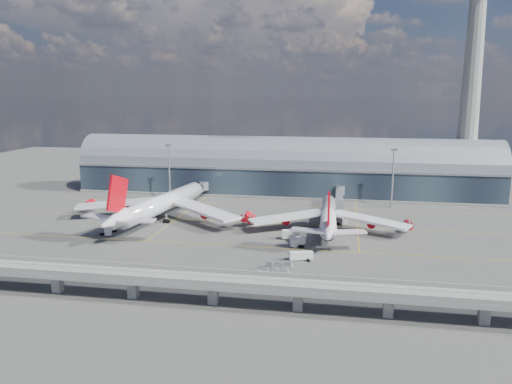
% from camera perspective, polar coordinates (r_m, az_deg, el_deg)
% --- Properties ---
extents(ground, '(500.00, 500.00, 0.00)m').
position_cam_1_polar(ground, '(171.50, -0.15, -5.25)').
color(ground, '#474744').
rests_on(ground, ground).
extents(taxi_lines, '(200.00, 80.12, 0.01)m').
position_cam_1_polar(taxi_lines, '(192.48, 1.02, -3.40)').
color(taxi_lines, gold).
rests_on(taxi_lines, ground).
extents(terminal, '(200.00, 30.00, 28.00)m').
position_cam_1_polar(terminal, '(244.42, 3.10, 2.46)').
color(terminal, '#1E2633').
rests_on(terminal, ground).
extents(control_tower, '(19.00, 19.00, 103.00)m').
position_cam_1_polar(control_tower, '(251.04, 23.38, 11.03)').
color(control_tower, gray).
rests_on(control_tower, ground).
extents(guideway, '(220.00, 8.50, 7.20)m').
position_cam_1_polar(guideway, '(118.97, -4.94, -10.24)').
color(guideway, gray).
rests_on(guideway, ground).
extents(floodlight_mast_left, '(3.00, 0.70, 25.70)m').
position_cam_1_polar(floodlight_mast_left, '(233.46, -9.88, 2.46)').
color(floodlight_mast_left, gray).
rests_on(floodlight_mast_left, ground).
extents(floodlight_mast_right, '(3.00, 0.70, 25.70)m').
position_cam_1_polar(floodlight_mast_right, '(220.58, 15.36, 1.71)').
color(floodlight_mast_right, gray).
rests_on(floodlight_mast_right, ground).
extents(airliner_left, '(72.06, 75.81, 23.12)m').
position_cam_1_polar(airliner_left, '(195.73, -10.88, -1.37)').
color(airliner_left, white).
rests_on(airliner_left, ground).
extents(airliner_right, '(59.29, 61.96, 19.68)m').
position_cam_1_polar(airliner_right, '(180.22, 8.26, -2.87)').
color(airliner_right, white).
rests_on(airliner_right, ground).
extents(jet_bridge_left, '(4.40, 28.00, 7.25)m').
position_cam_1_polar(jet_bridge_left, '(228.81, -6.70, 0.22)').
color(jet_bridge_left, gray).
rests_on(jet_bridge_left, ground).
extents(jet_bridge_right, '(4.40, 32.00, 7.25)m').
position_cam_1_polar(jet_bridge_right, '(217.38, 9.52, -0.45)').
color(jet_bridge_right, gray).
rests_on(jet_bridge_right, ground).
extents(service_truck_0, '(4.89, 7.24, 2.86)m').
position_cam_1_polar(service_truck_0, '(183.26, -16.53, -4.16)').
color(service_truck_0, silver).
rests_on(service_truck_0, ground).
extents(service_truck_1, '(5.69, 3.18, 3.17)m').
position_cam_1_polar(service_truck_1, '(169.76, 3.96, -4.89)').
color(service_truck_1, silver).
rests_on(service_truck_1, ground).
extents(service_truck_2, '(7.30, 3.88, 2.54)m').
position_cam_1_polar(service_truck_2, '(149.73, 5.17, -7.26)').
color(service_truck_2, silver).
rests_on(service_truck_2, ground).
extents(service_truck_3, '(4.87, 6.23, 2.85)m').
position_cam_1_polar(service_truck_3, '(162.84, 4.81, -5.67)').
color(service_truck_3, silver).
rests_on(service_truck_3, ground).
extents(service_truck_4, '(3.24, 4.72, 2.50)m').
position_cam_1_polar(service_truck_4, '(189.44, -0.21, -3.25)').
color(service_truck_4, silver).
rests_on(service_truck_4, ground).
extents(service_truck_5, '(5.33, 6.12, 2.86)m').
position_cam_1_polar(service_truck_5, '(191.18, 9.63, -3.22)').
color(service_truck_5, silver).
rests_on(service_truck_5, ground).
extents(cargo_train_0, '(7.85, 3.42, 1.72)m').
position_cam_1_polar(cargo_train_0, '(143.07, 2.68, -8.31)').
color(cargo_train_0, gray).
rests_on(cargo_train_0, ground).
extents(cargo_train_1, '(10.72, 4.86, 1.79)m').
position_cam_1_polar(cargo_train_1, '(137.94, 1.61, -9.04)').
color(cargo_train_1, gray).
rests_on(cargo_train_1, ground).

